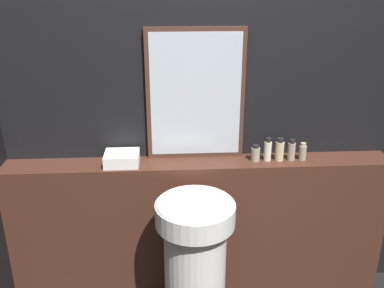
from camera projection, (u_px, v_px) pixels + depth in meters
wall_back at (198, 108)px, 2.56m from camera, size 8.00×0.06×2.50m
vanity_counter at (199, 230)px, 2.72m from camera, size 2.32×0.21×0.95m
pedestal_sink at (195, 268)px, 2.36m from camera, size 0.42×0.42×0.90m
mirror at (196, 95)px, 2.48m from camera, size 0.57×0.03×0.77m
towel_stack at (122, 158)px, 2.50m from camera, size 0.20×0.18×0.07m
shampoo_bottle at (255, 153)px, 2.54m from camera, size 0.05×0.05×0.10m
conditioner_bottle at (268, 150)px, 2.54m from camera, size 0.04×0.04×0.14m
lotion_bottle at (280, 150)px, 2.55m from camera, size 0.05×0.05×0.14m
body_wash_bottle at (292, 150)px, 2.55m from camera, size 0.04×0.04×0.13m
hand_soap_bottle at (303, 152)px, 2.56m from camera, size 0.04×0.04×0.11m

